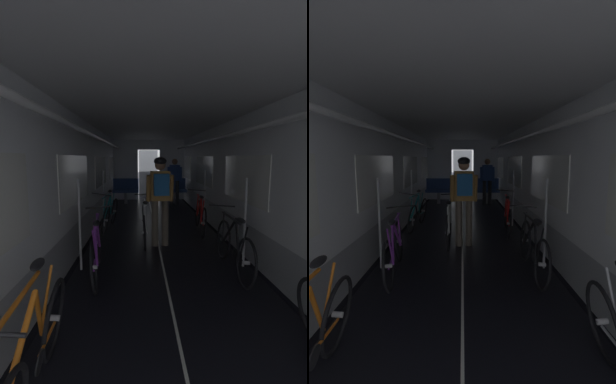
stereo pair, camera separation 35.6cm
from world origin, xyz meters
The scene contains 12 objects.
ground_plane centered at (0.00, 0.00, 0.00)m, with size 60.00×60.00×0.00m, color black.
train_car_shell centered at (0.00, 3.60, 1.70)m, with size 3.14×12.34×2.57m.
bench_seat_far_left centered at (-0.90, 8.07, 0.57)m, with size 0.98×0.51×0.95m.
bench_seat_far_right centered at (0.90, 8.07, 0.57)m, with size 0.98×0.51×0.95m.
bicycle_red centered at (1.03, 4.08, 0.38)m, with size 0.44×1.69×0.95m.
bicycle_black centered at (1.04, 1.94, 0.38)m, with size 0.44×1.69×0.95m.
bicycle_orange centered at (-1.07, -0.16, 0.38)m, with size 0.44×1.69×0.96m.
bicycle_teal centered at (-1.09, 4.48, 0.38)m, with size 0.49×1.69×0.96m.
bicycle_purple centered at (-1.00, 1.89, 0.38)m, with size 0.44×1.69×0.95m.
person_cyclist_aisle centered at (0.03, 3.15, 1.07)m, with size 0.54×0.41×1.73m.
bicycle_white_in_aisle centered at (-0.28, 3.42, 0.38)m, with size 0.44×1.69×0.94m.
person_standing_near_bench centered at (0.90, 7.70, 0.98)m, with size 0.53×0.23×1.69m.
Camera 1 is at (-0.35, -1.82, 1.71)m, focal length 24.60 mm.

